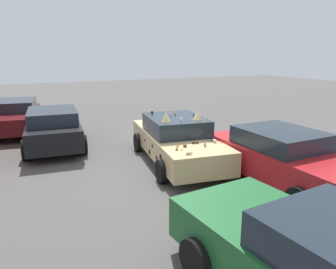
# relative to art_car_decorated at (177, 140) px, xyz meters

# --- Properties ---
(ground_plane) EXTENTS (60.00, 60.00, 0.00)m
(ground_plane) POSITION_rel_art_car_decorated_xyz_m (-0.02, 0.00, -0.70)
(ground_plane) COLOR #514F4C
(art_car_decorated) EXTENTS (4.83, 2.45, 1.68)m
(art_car_decorated) POSITION_rel_art_car_decorated_xyz_m (0.00, 0.00, 0.00)
(art_car_decorated) COLOR #D8BC7F
(art_car_decorated) RESTS_ON ground
(parked_sedan_far_right) EXTENTS (4.37, 2.15, 1.41)m
(parked_sedan_far_right) POSITION_rel_art_car_decorated_xyz_m (-2.74, -1.61, 0.02)
(parked_sedan_far_right) COLOR red
(parked_sedan_far_right) RESTS_ON ground
(parked_sedan_far_left) EXTENTS (4.39, 2.24, 1.40)m
(parked_sedan_far_left) POSITION_rel_art_car_decorated_xyz_m (3.24, 3.25, 0.03)
(parked_sedan_far_left) COLOR black
(parked_sedan_far_left) RESTS_ON ground
(parked_sedan_row_back_far) EXTENTS (4.36, 2.38, 1.34)m
(parked_sedan_row_back_far) POSITION_rel_art_car_decorated_xyz_m (6.30, 4.48, -0.00)
(parked_sedan_row_back_far) COLOR #5B1419
(parked_sedan_row_back_far) RESTS_ON ground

